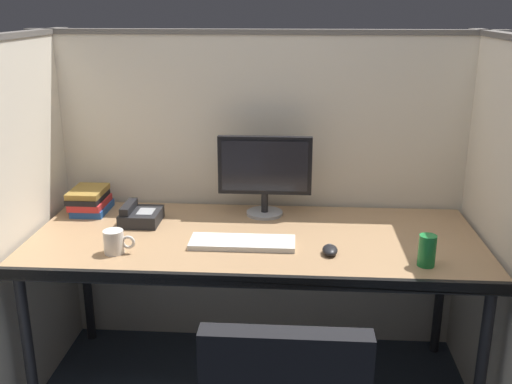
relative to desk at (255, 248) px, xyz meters
The scene contains 11 objects.
cubicle_partition_rear 0.47m from the desk, 90.00° to the left, with size 2.21×0.06×1.57m.
cubicle_partition_left 1.00m from the desk, behind, with size 0.06×1.41×1.57m.
cubicle_partition_right 1.00m from the desk, ahead, with size 0.06×1.41×1.57m.
desk is the anchor object (origin of this frame).
monitor_center 0.39m from the desk, 84.80° to the left, with size 0.43×0.17×0.37m.
keyboard_main 0.12m from the desk, 115.94° to the right, with size 0.43×0.15×0.02m, color silver.
computer_mouse 0.35m from the desk, 27.39° to the right, with size 0.06×0.10×0.04m.
soda_can 0.72m from the desk, 20.12° to the right, with size 0.07×0.07×0.12m, color #197233.
coffee_mug 0.59m from the desk, 159.08° to the right, with size 0.13×0.08×0.09m.
desk_phone 0.55m from the desk, 165.68° to the left, with size 0.17×0.19×0.09m.
book_stack 0.85m from the desk, 161.90° to the left, with size 0.17×0.22×0.11m.
Camera 1 is at (0.16, -2.03, 1.68)m, focal length 41.36 mm.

